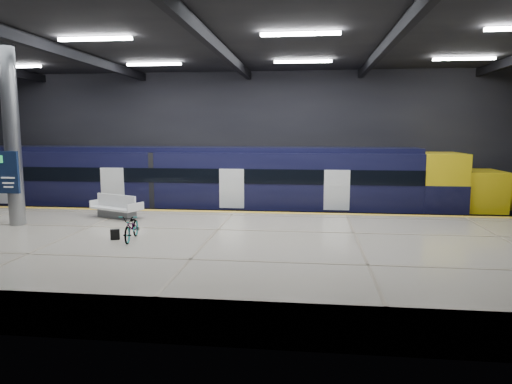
# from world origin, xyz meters

# --- Properties ---
(ground) EXTENTS (30.00, 30.00, 0.00)m
(ground) POSITION_xyz_m (0.00, 0.00, 0.00)
(ground) COLOR black
(ground) RESTS_ON ground
(room_shell) EXTENTS (30.10, 16.10, 8.05)m
(room_shell) POSITION_xyz_m (-0.00, 0.00, 5.72)
(room_shell) COLOR black
(room_shell) RESTS_ON ground
(platform) EXTENTS (30.00, 11.00, 1.10)m
(platform) POSITION_xyz_m (0.00, -2.50, 0.55)
(platform) COLOR #B3AB98
(platform) RESTS_ON ground
(safety_strip) EXTENTS (30.00, 0.40, 0.01)m
(safety_strip) POSITION_xyz_m (0.00, 2.75, 1.11)
(safety_strip) COLOR gold
(safety_strip) RESTS_ON platform
(rails) EXTENTS (30.00, 1.52, 0.16)m
(rails) POSITION_xyz_m (0.00, 5.50, 0.08)
(rails) COLOR gray
(rails) RESTS_ON ground
(train) EXTENTS (29.40, 2.84, 3.79)m
(train) POSITION_xyz_m (-1.54, 5.50, 2.06)
(train) COLOR black
(train) RESTS_ON ground
(bench) EXTENTS (2.43, 1.74, 0.99)m
(bench) POSITION_xyz_m (-4.72, 0.80, 1.45)
(bench) COLOR #595B60
(bench) RESTS_ON platform
(bicycle) EXTENTS (0.83, 1.77, 0.89)m
(bicycle) POSITION_xyz_m (-2.55, -2.95, 1.55)
(bicycle) COLOR #99999E
(bicycle) RESTS_ON platform
(pannier_bag) EXTENTS (0.34, 0.27, 0.35)m
(pannier_bag) POSITION_xyz_m (-3.15, -2.95, 1.28)
(pannier_bag) COLOR black
(pannier_bag) RESTS_ON platform
(info_column) EXTENTS (0.90, 0.78, 6.90)m
(info_column) POSITION_xyz_m (-8.00, -1.03, 4.46)
(info_column) COLOR #9EA0A5
(info_column) RESTS_ON platform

